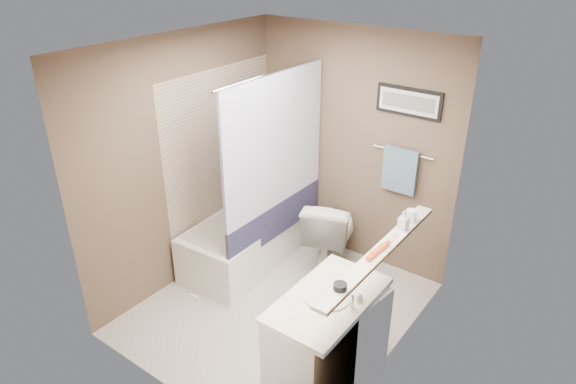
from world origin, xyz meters
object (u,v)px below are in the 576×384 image
Objects in this scene: glass_jar at (411,216)px; soap_bottle at (404,220)px; bathtub at (248,239)px; hair_brush_front at (376,252)px; toilet at (331,232)px; hair_brush_back at (380,248)px; vanity at (327,345)px; candle_bowl_near at (340,286)px.

soap_bottle reaches higher than glass_jar.
glass_jar is at bearing -6.70° from bathtub.
hair_brush_front is at bearing -24.39° from bathtub.
bathtub is at bearing 8.81° from toilet.
toilet is 1.36m from glass_jar.
hair_brush_front is 0.06m from hair_brush_back.
bathtub is 6.82× the size of hair_brush_front.
candle_bowl_near is (0.19, -0.19, 0.73)m from vanity.
bathtub is 2.31m from candle_bowl_near.
bathtub is at bearing 172.30° from soap_bottle.
vanity is at bearing -117.37° from hair_brush_back.
soap_bottle reaches higher than toilet.
candle_bowl_near is 0.54m from hair_brush_back.
soap_bottle is (1.01, -0.64, 0.78)m from toilet.
bathtub is at bearing 146.95° from candle_bowl_near.
hair_brush_front is 0.44m from soap_bottle.
bathtub is 1.67× the size of vanity.
hair_brush_front reaches higher than bathtub.
candle_bowl_near is 0.90× the size of glass_jar.
candle_bowl_near reaches higher than vanity.
hair_brush_back is at bearing 69.76° from vanity.
candle_bowl_near is 0.92m from soap_bottle.
vanity is at bearing 134.83° from candle_bowl_near.
soap_bottle is at bearing -11.22° from bathtub.
vanity is 5.89× the size of soap_bottle.
vanity is 10.00× the size of candle_bowl_near.
vanity is at bearing -104.15° from soap_bottle.
vanity reaches higher than bathtub.
soap_bottle is (1.79, -0.24, 0.94)m from bathtub.
glass_jar is at bearing 135.02° from toilet.
vanity is at bearing 102.36° from toilet.
candle_bowl_near is at bearing -90.00° from glass_jar.
glass_jar is (0.00, 0.52, 0.03)m from hair_brush_back.
bathtub is 2.09m from hair_brush_back.
glass_jar is at bearing 90.00° from hair_brush_back.
hair_brush_front is 0.58m from glass_jar.
candle_bowl_near is at bearing -90.00° from hair_brush_front.
vanity is 4.09× the size of hair_brush_back.
hair_brush_back is at bearing 90.00° from candle_bowl_near.
hair_brush_back is at bearing -90.00° from soap_bottle.
vanity is 0.84m from hair_brush_back.
vanity is at bearing -34.89° from bathtub.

